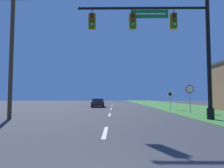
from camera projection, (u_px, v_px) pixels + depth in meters
grass_verge_right at (177, 106)px, 31.90m from camera, size 10.00×110.00×0.04m
road_center_line at (111, 109)px, 24.02m from camera, size 0.16×34.80×0.01m
signal_mast at (173, 41)px, 12.79m from camera, size 8.63×0.47×8.05m
car_ahead at (98, 103)px, 29.34m from camera, size 2.13×4.64×1.19m
stop_sign at (190, 92)px, 18.04m from camera, size 0.76×0.07×2.50m
route_sign_post at (170, 96)px, 22.30m from camera, size 0.55×0.06×2.03m
utility_pole_near at (12, 49)px, 13.16m from camera, size 1.80×0.26×8.92m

